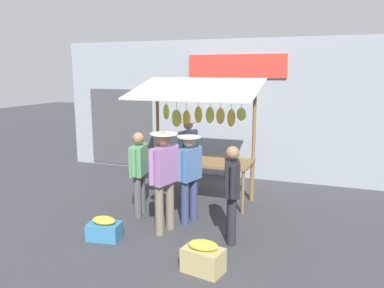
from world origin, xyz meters
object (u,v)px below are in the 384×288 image
(shopper_in_striped_shirt, at_px, (164,173))
(shopper_with_ponytail, at_px, (139,168))
(produce_crate_side, at_px, (104,229))
(shopper_in_grey_tee, at_px, (232,188))
(produce_crate_near, at_px, (203,258))
(market_stall, at_px, (199,126))
(vendor_with_sunhat, at_px, (188,149))
(shopper_with_shopping_bag, at_px, (189,172))

(shopper_in_striped_shirt, xyz_separation_m, shopper_with_ponytail, (0.75, -0.54, -0.12))
(shopper_in_striped_shirt, distance_m, produce_crate_side, 1.30)
(shopper_in_grey_tee, distance_m, produce_crate_side, 2.13)
(produce_crate_near, bearing_deg, shopper_in_striped_shirt, -44.94)
(market_stall, relative_size, shopper_with_ponytail, 1.61)
(vendor_with_sunhat, xyz_separation_m, shopper_in_striped_shirt, (-0.50, 2.38, 0.09))
(shopper_in_grey_tee, bearing_deg, market_stall, 17.08)
(shopper_in_grey_tee, relative_size, produce_crate_side, 2.76)
(shopper_with_ponytail, bearing_deg, shopper_with_shopping_bag, -101.01)
(market_stall, relative_size, shopper_in_grey_tee, 1.64)
(market_stall, bearing_deg, produce_crate_side, 71.22)
(produce_crate_near, distance_m, produce_crate_side, 1.84)
(shopper_in_striped_shirt, bearing_deg, produce_crate_near, -120.35)
(shopper_in_grey_tee, height_order, produce_crate_side, shopper_in_grey_tee)
(shopper_in_striped_shirt, bearing_deg, vendor_with_sunhat, 26.36)
(shopper_with_ponytail, bearing_deg, shopper_in_striped_shirt, -135.95)
(shopper_with_ponytail, distance_m, produce_crate_side, 1.35)
(shopper_in_striped_shirt, height_order, produce_crate_near, shopper_in_striped_shirt)
(market_stall, relative_size, shopper_with_shopping_bag, 1.59)
(market_stall, distance_m, produce_crate_side, 2.81)
(produce_crate_near, height_order, produce_crate_side, produce_crate_near)
(produce_crate_near, bearing_deg, vendor_with_sunhat, -66.00)
(produce_crate_near, xyz_separation_m, produce_crate_side, (1.80, -0.41, -0.03))
(shopper_with_shopping_bag, height_order, shopper_with_ponytail, shopper_with_shopping_bag)
(produce_crate_side, bearing_deg, market_stall, -108.78)
(shopper_in_striped_shirt, xyz_separation_m, produce_crate_side, (0.78, 0.60, -0.84))
(market_stall, xyz_separation_m, vendor_with_sunhat, (0.50, -0.67, -0.64))
(shopper_in_grey_tee, xyz_separation_m, shopper_with_shopping_bag, (0.89, -0.50, 0.05))
(market_stall, distance_m, shopper_with_shopping_bag, 1.36)
(vendor_with_sunhat, xyz_separation_m, produce_crate_near, (-1.51, 3.39, -0.72))
(shopper_in_grey_tee, bearing_deg, shopper_in_striped_shirt, 74.98)
(vendor_with_sunhat, xyz_separation_m, shopper_with_shopping_bag, (-0.73, 1.85, 0.01))
(vendor_with_sunhat, bearing_deg, produce_crate_near, 36.60)
(market_stall, bearing_deg, shopper_with_shopping_bag, 101.00)
(vendor_with_sunhat, distance_m, shopper_with_shopping_bag, 1.99)
(market_stall, relative_size, vendor_with_sunhat, 1.59)
(produce_crate_near, bearing_deg, market_stall, -69.59)
(shopper_with_shopping_bag, xyz_separation_m, shopper_with_ponytail, (0.99, -0.01, -0.03))
(shopper_with_shopping_bag, xyz_separation_m, produce_crate_side, (1.01, 1.13, -0.75))
(shopper_with_ponytail, bearing_deg, vendor_with_sunhat, -18.19)
(market_stall, distance_m, shopper_in_grey_tee, 2.13)
(market_stall, bearing_deg, produce_crate_near, 110.41)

